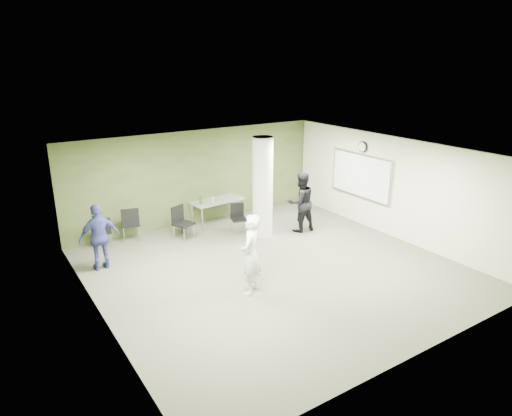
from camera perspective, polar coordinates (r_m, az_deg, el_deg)
floor at (r=10.96m, az=2.28°, el=-7.67°), size 8.00×8.00×0.00m
ceiling at (r=10.05m, az=2.48°, el=6.83°), size 8.00×8.00×0.00m
wall_back at (r=13.73m, az=-7.32°, el=3.85°), size 8.00×2.80×0.02m
wall_left at (r=8.87m, az=-19.31°, el=-5.30°), size 0.02×8.00×2.80m
wall_right_cream at (r=13.05m, az=16.88°, el=2.42°), size 0.02×8.00×2.80m
column at (r=12.53m, az=0.83°, el=2.59°), size 0.56×0.56×2.80m
whiteboard at (r=13.74m, az=12.93°, el=3.97°), size 0.05×2.30×1.30m
wall_clock at (r=13.56m, az=13.19°, el=7.44°), size 0.06×0.32×0.32m
folding_table at (r=13.64m, az=-4.94°, el=0.79°), size 1.65×0.86×1.00m
wastebasket at (r=13.22m, az=-8.79°, el=-2.42°), size 0.28×0.28×0.33m
chair_back_left at (r=12.66m, az=-18.60°, el=-2.60°), size 0.48×0.48×0.84m
chair_back_right at (r=12.80m, az=-15.43°, el=-1.65°), size 0.59×0.59×0.98m
chair_table_left at (r=12.68m, az=-9.34°, el=-1.51°), size 0.61×0.61×0.94m
chair_table_right at (r=13.06m, az=-2.25°, el=-0.97°), size 0.52×0.52×0.84m
woman_white at (r=9.58m, az=-0.66°, el=-5.83°), size 0.76×0.74×1.76m
man_black at (r=13.08m, az=5.62°, el=0.75°), size 0.91×0.74×1.74m
man_blue at (r=11.29m, az=-18.98°, el=-3.46°), size 0.95×0.42×1.60m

